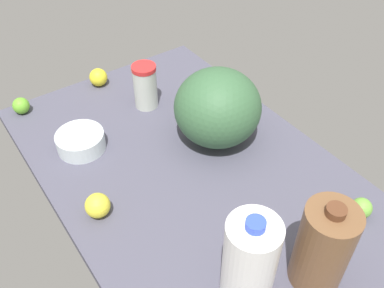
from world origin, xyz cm
name	(u,v)px	position (x,y,z in cm)	size (l,w,h in cm)	color
countertop	(192,173)	(0.00, 0.00, 1.50)	(120.00, 76.00, 3.00)	#4A495A
chocolate_milk_jug	(323,247)	(-43.81, -3.24, 14.42)	(11.71, 11.71, 24.40)	brown
watermelon	(218,108)	(7.18, -14.29, 14.63)	(25.91, 25.91, 23.27)	#37613C
milk_jug	(249,264)	(-38.22, 12.74, 15.38)	(11.11, 11.11, 26.33)	white
mixing_bowl	(81,141)	(26.76, 22.10, 5.72)	(14.48, 14.48, 5.44)	silver
tumbler_cup	(145,86)	(33.96, -5.06, 10.77)	(8.00, 8.00, 15.47)	silver
lime_far_back	(361,208)	(-38.41, -26.16, 5.70)	(5.41, 5.41, 5.41)	#6FB13F
lemon_beside_bowl	(98,206)	(0.85, 29.00, 6.29)	(6.58, 6.58, 6.58)	yellow
lemon_near_front	(98,77)	(54.26, 2.78, 6.19)	(6.37, 6.37, 6.37)	yellow
lime_by_jug	(21,106)	(54.37, 30.90, 5.75)	(5.49, 5.49, 5.49)	#66B52F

